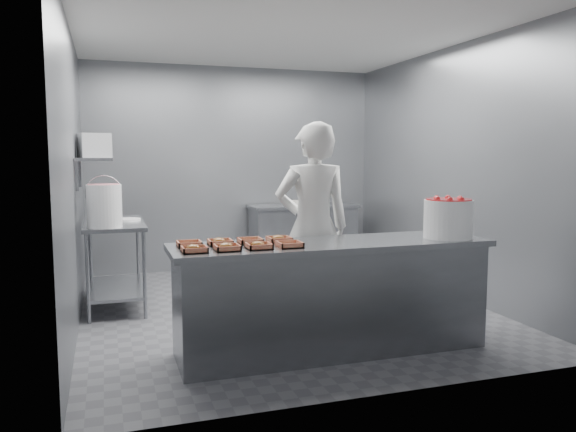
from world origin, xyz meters
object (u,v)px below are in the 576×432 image
object	(u,v)px
prep_table	(115,251)
strawberry_tub	(448,217)
tray_5	(220,242)
worker	(313,227)
service_counter	(332,296)
tray_3	(289,244)
tray_2	(258,245)
tray_0	(194,249)
glaze_bucket	(104,205)
tray_4	(189,244)
tray_1	(227,247)
tray_6	(250,241)
tray_7	(279,239)
back_counter	(303,236)
appliance	(94,146)

from	to	relation	value
prep_table	strawberry_tub	world-z (taller)	strawberry_tub
tray_5	worker	xyz separation A→B (m)	(0.94, 0.47, 0.02)
service_counter	tray_3	size ratio (longest dim) A/B	13.88
service_counter	worker	world-z (taller)	worker
prep_table	tray_2	size ratio (longest dim) A/B	6.40
tray_0	glaze_bucket	bearing A→B (deg)	110.31
tray_2	tray_4	world-z (taller)	tray_2
tray_2	glaze_bucket	xyz separation A→B (m)	(-1.09, 1.64, 0.19)
tray_1	tray_6	world-z (taller)	tray_1
prep_table	tray_3	size ratio (longest dim) A/B	6.40
service_counter	tray_4	distance (m)	1.23
service_counter	strawberry_tub	world-z (taller)	strawberry_tub
strawberry_tub	tray_7	bearing A→B (deg)	170.29
back_counter	appliance	world-z (taller)	appliance
tray_6	appliance	xyz separation A→B (m)	(-1.17, 1.85, 0.77)
tray_1	tray_4	xyz separation A→B (m)	(-0.24, 0.26, -0.00)
tray_6	tray_2	bearing A→B (deg)	-90.66
tray_2	glaze_bucket	world-z (taller)	glaze_bucket
back_counter	tray_2	distance (m)	3.75
back_counter	tray_4	xyz separation A→B (m)	(-2.03, -3.12, 0.47)
tray_4	tray_7	distance (m)	0.72
tray_0	glaze_bucket	world-z (taller)	glaze_bucket
service_counter	prep_table	xyz separation A→B (m)	(-1.65, 1.95, 0.14)
service_counter	glaze_bucket	bearing A→B (deg)	139.02
tray_0	worker	distance (m)	1.39
service_counter	tray_3	bearing A→B (deg)	-162.13
back_counter	tray_5	world-z (taller)	tray_5
tray_1	tray_6	bearing A→B (deg)	47.26
tray_4	worker	world-z (taller)	worker
tray_0	tray_7	world-z (taller)	same
strawberry_tub	worker	bearing A→B (deg)	143.06
tray_7	glaze_bucket	xyz separation A→B (m)	(-1.33, 1.38, 0.19)
tray_5	glaze_bucket	bearing A→B (deg)	121.59
tray_3	glaze_bucket	world-z (taller)	glaze_bucket
tray_0	tray_1	world-z (taller)	same
service_counter	tray_7	size ratio (longest dim) A/B	13.88
tray_5	worker	size ratio (longest dim) A/B	0.10
tray_7	tray_5	bearing A→B (deg)	180.00
tray_4	tray_0	bearing A→B (deg)	-90.66
tray_2	glaze_bucket	distance (m)	1.98
back_counter	tray_5	size ratio (longest dim) A/B	8.01
back_counter	tray_5	distance (m)	3.63
tray_2	tray_5	distance (m)	0.36
glaze_bucket	tray_2	bearing A→B (deg)	-56.47
back_counter	tray_1	size ratio (longest dim) A/B	8.01
back_counter	prep_table	bearing A→B (deg)	-152.99
tray_7	worker	distance (m)	0.66
prep_table	worker	xyz separation A→B (m)	(1.70, -1.35, 0.35)
tray_6	tray_1	bearing A→B (deg)	-132.74
worker	tray_1	bearing A→B (deg)	43.54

